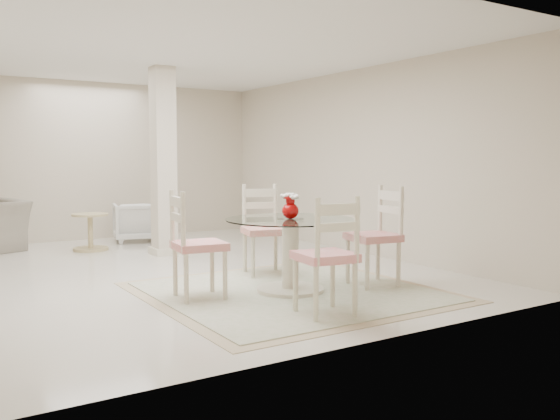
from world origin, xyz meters
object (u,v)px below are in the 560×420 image
column (163,162)px  dining_chair_north (263,222)px  dining_table (290,255)px  side_table (90,233)px  red_vase (290,206)px  dining_chair_west (192,237)px  armchair_white (136,222)px  dining_chair_east (379,228)px  dining_chair_south (329,247)px

column → dining_chair_north: size_ratio=2.26×
dining_chair_north → column: bearing=117.1°
dining_table → side_table: (-1.01, 4.00, -0.13)m
column → red_vase: bearing=-86.6°
column → side_table: column is taller
column → dining_table: 3.22m
column → dining_chair_north: (0.44, -2.07, -0.72)m
side_table → dining_chair_west: bearing=-89.8°
dining_chair_north → side_table: (-1.27, 3.00, -0.37)m
column → dining_chair_west: 3.02m
dining_table → armchair_white: dining_table is taller
dining_table → dining_chair_east: (1.00, -0.25, 0.24)m
side_table → dining_chair_east: bearing=-64.7°
column → dining_chair_east: 3.59m
column → red_vase: size_ratio=10.09×
dining_chair_north → armchair_white: size_ratio=1.66×
column → dining_chair_east: size_ratio=2.23×
dining_table → side_table: dining_table is taller
red_vase → dining_chair_east: (1.00, -0.25, -0.27)m
dining_chair_west → dining_chair_south: size_ratio=1.01×
column → dining_chair_west: column is taller
dining_chair_west → dining_chair_east: bearing=-97.0°
dining_chair_west → side_table: dining_chair_west is taller
red_vase → dining_chair_north: dining_chair_north is taller
column → dining_chair_east: bearing=-70.4°
armchair_white → side_table: 1.08m
red_vase → side_table: 4.17m
red_vase → dining_chair_east: 1.06m
dining_chair_south → red_vase: bearing=-96.8°
red_vase → dining_chair_west: size_ratio=0.22×
dining_chair_north → dining_chair_west: size_ratio=1.00×
dining_chair_west → armchair_white: size_ratio=1.66×
dining_chair_north → dining_chair_west: 1.46m
dining_chair_north → dining_chair_south: dining_chair_north is taller
dining_chair_south → side_table: 5.06m
column → armchair_white: bearing=87.1°
dining_chair_east → armchair_white: bearing=-159.2°
red_vase → dining_chair_south: size_ratio=0.23×
armchair_white → dining_table: bearing=104.0°
dining_table → red_vase: (0.00, -0.00, 0.51)m
column → dining_chair_north: bearing=-78.0°
column → dining_chair_east: column is taller
dining_chair_west → armchair_white: bearing=-4.6°
dining_chair_east → dining_chair_north: dining_chair_east is taller
dining_table → dining_chair_north: 1.05m
dining_chair_north → armchair_white: (-0.36, 3.59, -0.30)m
dining_chair_east → side_table: (-2.01, 4.25, -0.38)m
dining_table → dining_chair_west: (-1.00, 0.25, 0.23)m
dining_chair_south → dining_chair_west: bearing=-51.7°
dining_chair_west → dining_chair_south: (0.75, -1.24, -0.01)m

